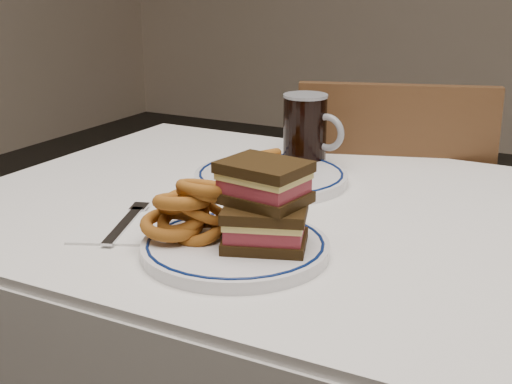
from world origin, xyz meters
The scene contains 10 objects.
dining_table centered at (0.00, 0.00, 0.64)m, with size 1.27×0.87×0.75m.
chair_far centered at (-0.05, 0.52, 0.49)m, with size 0.53×0.53×0.90m.
main_plate centered at (-0.05, -0.22, 0.76)m, with size 0.26×0.26×0.02m.
reuben_sandwich centered at (-0.01, -0.21, 0.83)m, with size 0.14×0.13×0.12m.
onion_rings_main centered at (-0.12, -0.23, 0.81)m, with size 0.13×0.13×0.10m.
ketchup_ramekin centered at (-0.09, -0.12, 0.78)m, with size 0.05×0.05×0.03m.
beer_mug centered at (-0.15, 0.24, 0.82)m, with size 0.13×0.09×0.15m.
far_plate centered at (-0.16, 0.11, 0.76)m, with size 0.28×0.28×0.02m.
onion_rings_far centered at (-0.16, 0.11, 0.79)m, with size 0.12×0.10×0.06m.
napkin_fork centered at (-0.25, -0.21, 0.75)m, with size 0.19×0.20×0.01m.
Camera 1 is at (0.41, -1.02, 1.14)m, focal length 50.00 mm.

